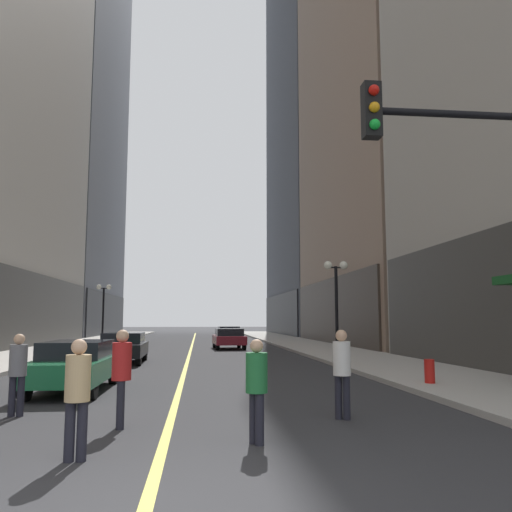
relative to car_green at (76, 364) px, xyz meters
name	(u,v)px	position (x,y,z in m)	size (l,w,h in m)	color
ground_plane	(192,345)	(2.76, 25.50, -0.72)	(200.00, 200.00, 0.00)	#2D2D30
sidewalk_left	(79,345)	(-5.49, 25.50, -0.64)	(4.50, 78.00, 0.15)	#ADA8A0
sidewalk_right	(301,344)	(11.01, 25.50, -0.64)	(4.50, 78.00, 0.15)	#ADA8A0
lane_centre_stripe	(192,345)	(2.76, 25.50, -0.72)	(0.16, 70.00, 0.01)	#E5D64C
building_right_mid	(416,61)	(20.87, 25.00, 22.50)	(15.42, 24.00, 46.57)	gray
building_right_far	(336,85)	(20.90, 50.50, 32.08)	(15.46, 26.00, 65.74)	#4C515B
car_green	(76,364)	(0.00, 0.00, 0.00)	(1.79, 4.53, 1.32)	#196038
car_black	(123,346)	(-0.05, 9.26, 0.00)	(1.97, 4.39, 1.32)	black
car_maroon	(229,338)	(5.21, 19.95, 0.00)	(2.07, 4.22, 1.32)	maroon
car_silver	(229,334)	(5.77, 30.42, 0.00)	(1.98, 4.31, 1.32)	#B7B7BC
pedestrian_in_white_shirt	(342,367)	(6.04, -4.66, 0.27)	(0.47, 0.47, 1.70)	black
pedestrian_in_red_jacket	(122,370)	(1.92, -5.09, 0.28)	(0.38, 0.38, 1.72)	black
pedestrian_in_grey_suit	(18,368)	(-0.30, -3.68, 0.22)	(0.34, 0.34, 1.61)	black
pedestrian_in_green_parka	(257,383)	(4.18, -6.50, 0.20)	(0.46, 0.46, 1.59)	black
pedestrian_in_tan_trench	(77,390)	(1.64, -7.22, 0.23)	(0.36, 0.36, 1.63)	black
traffic_light_near_right	(504,203)	(8.11, -7.00, 3.02)	(3.43, 0.35, 5.65)	black
street_lamp_left_far	(103,301)	(-3.64, 24.43, 2.54)	(1.06, 0.36, 4.43)	black
street_lamp_right_mid	(336,288)	(9.16, 7.55, 2.54)	(1.06, 0.36, 4.43)	black
fire_hydrant_right	(430,374)	(9.66, -0.47, -0.32)	(0.28, 0.28, 0.80)	red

